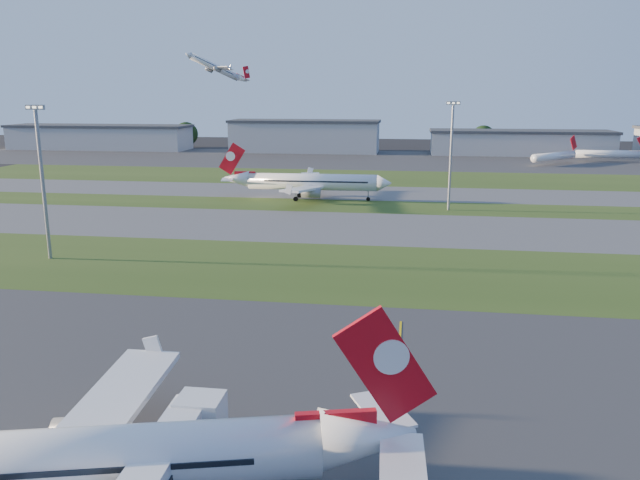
% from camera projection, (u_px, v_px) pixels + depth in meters
% --- Properties ---
extents(ground, '(700.00, 700.00, 0.00)m').
position_uv_depth(ground, '(330.00, 454.00, 48.97)').
color(ground, black).
rests_on(ground, ground).
extents(apron_near, '(300.00, 70.00, 0.01)m').
position_uv_depth(apron_near, '(330.00, 454.00, 48.97)').
color(apron_near, '#333335').
rests_on(apron_near, ground).
extents(grass_strip_a, '(300.00, 34.00, 0.01)m').
position_uv_depth(grass_strip_a, '(372.00, 271.00, 99.06)').
color(grass_strip_a, '#2F4717').
rests_on(grass_strip_a, ground).
extents(taxiway_a, '(300.00, 32.00, 0.01)m').
position_uv_depth(taxiway_a, '(382.00, 228.00, 130.85)').
color(taxiway_a, '#515154').
rests_on(taxiway_a, ground).
extents(grass_strip_b, '(300.00, 18.00, 0.01)m').
position_uv_depth(grass_strip_b, '(386.00, 207.00, 154.93)').
color(grass_strip_b, '#2F4717').
rests_on(grass_strip_b, ground).
extents(taxiway_b, '(300.00, 26.00, 0.01)m').
position_uv_depth(taxiway_b, '(390.00, 193.00, 176.12)').
color(taxiway_b, '#515154').
rests_on(taxiway_b, ground).
extents(grass_strip_c, '(300.00, 40.00, 0.01)m').
position_uv_depth(grass_strip_c, '(393.00, 178.00, 207.91)').
color(grass_strip_c, '#2F4717').
rests_on(grass_strip_c, ground).
extents(apron_far, '(400.00, 80.00, 0.01)m').
position_uv_depth(apron_far, '(397.00, 160.00, 265.70)').
color(apron_far, '#333335').
rests_on(apron_far, ground).
extents(yellow_line, '(0.25, 60.00, 0.02)m').
position_uv_depth(yellow_line, '(394.00, 459.00, 48.27)').
color(yellow_line, gold).
rests_on(yellow_line, ground).
extents(airliner_parked, '(40.00, 33.54, 12.72)m').
position_uv_depth(airliner_parked, '(73.00, 462.00, 40.15)').
color(airliner_parked, white).
rests_on(airliner_parked, ground).
extents(airliner_taxiing, '(42.45, 36.04, 13.25)m').
position_uv_depth(airliner_taxiing, '(311.00, 182.00, 164.71)').
color(airliner_taxiing, white).
rests_on(airliner_taxiing, ground).
extents(airliner_departing, '(22.98, 20.28, 9.01)m').
position_uv_depth(airliner_departing, '(215.00, 67.00, 270.67)').
color(airliner_departing, white).
extents(mini_jet_near, '(21.53, 21.37, 9.48)m').
position_uv_depth(mini_jet_near, '(554.00, 156.00, 246.91)').
color(mini_jet_near, white).
rests_on(mini_jet_near, ground).
extents(mini_jet_far, '(28.63, 4.18, 9.48)m').
position_uv_depth(mini_jet_far, '(609.00, 154.00, 256.59)').
color(mini_jet_far, white).
rests_on(mini_jet_far, ground).
extents(light_mast_west, '(3.20, 0.70, 25.80)m').
position_uv_depth(light_mast_west, '(42.00, 172.00, 103.33)').
color(light_mast_west, gray).
rests_on(light_mast_west, ground).
extents(light_mast_centre, '(3.20, 0.70, 25.80)m').
position_uv_depth(light_mast_centre, '(451.00, 149.00, 147.51)').
color(light_mast_centre, gray).
rests_on(light_mast_centre, ground).
extents(hangar_far_west, '(91.80, 23.00, 12.20)m').
position_uv_depth(hangar_far_west, '(100.00, 137.00, 314.12)').
color(hangar_far_west, '#97999F').
rests_on(hangar_far_west, ground).
extents(hangar_west, '(71.40, 23.00, 15.20)m').
position_uv_depth(hangar_west, '(305.00, 136.00, 299.13)').
color(hangar_west, '#97999F').
rests_on(hangar_west, ground).
extents(hangar_east, '(81.60, 23.00, 11.20)m').
position_uv_depth(hangar_east, '(520.00, 142.00, 285.64)').
color(hangar_east, '#97999F').
rests_on(hangar_east, ground).
extents(tree_far_west, '(11.00, 11.00, 12.00)m').
position_uv_depth(tree_far_west, '(41.00, 134.00, 332.14)').
color(tree_far_west, black).
rests_on(tree_far_west, ground).
extents(tree_west, '(12.10, 12.10, 13.20)m').
position_uv_depth(tree_west, '(186.00, 134.00, 322.76)').
color(tree_west, black).
rests_on(tree_west, ground).
extents(tree_mid_west, '(9.90, 9.90, 10.80)m').
position_uv_depth(tree_mid_west, '(359.00, 139.00, 306.65)').
color(tree_mid_west, black).
rests_on(tree_mid_west, ground).
extents(tree_mid_east, '(11.55, 11.55, 12.60)m').
position_uv_depth(tree_mid_east, '(483.00, 137.00, 300.95)').
color(tree_mid_east, black).
rests_on(tree_mid_east, ground).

